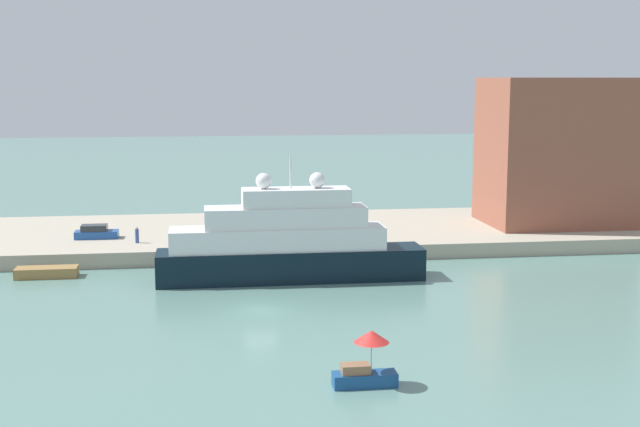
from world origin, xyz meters
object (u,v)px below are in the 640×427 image
at_px(parked_car, 96,232).
at_px(person_figure, 137,235).
at_px(large_yacht, 287,244).
at_px(harbor_building, 555,151).
at_px(small_motorboat, 366,361).
at_px(mooring_bollard, 245,243).
at_px(work_barge, 47,272).

relative_size(parked_car, person_figure, 2.68).
height_order(parked_car, person_figure, person_figure).
distance_m(large_yacht, parked_car, 22.76).
bearing_deg(harbor_building, person_figure, -173.02).
bearing_deg(harbor_building, small_motorboat, -123.98).
bearing_deg(small_motorboat, parked_car, 115.44).
bearing_deg(harbor_building, parked_car, -177.18).
bearing_deg(parked_car, harbor_building, 2.82).
height_order(small_motorboat, person_figure, small_motorboat).
bearing_deg(parked_car, small_motorboat, -64.56).
bearing_deg(person_figure, mooring_bollard, -19.16).
bearing_deg(small_motorboat, person_figure, 111.92).
bearing_deg(person_figure, harbor_building, 6.98).
bearing_deg(large_yacht, harbor_building, 28.58).
height_order(person_figure, mooring_bollard, person_figure).
height_order(work_barge, parked_car, parked_car).
height_order(harbor_building, mooring_bollard, harbor_building).
xyz_separation_m(small_motorboat, harbor_building, (29.06, 43.11, 7.89)).
bearing_deg(harbor_building, large_yacht, -151.42).
xyz_separation_m(harbor_building, mooring_bollard, (-34.04, -8.96, -7.45)).
bearing_deg(mooring_bollard, work_barge, -167.44).
height_order(small_motorboat, mooring_bollard, small_motorboat).
relative_size(parked_car, mooring_bollard, 4.99).
bearing_deg(harbor_building, mooring_bollard, -165.26).
bearing_deg(large_yacht, mooring_bollard, 112.05).
relative_size(small_motorboat, parked_car, 0.86).
bearing_deg(parked_car, large_yacht, -39.38).
height_order(small_motorboat, harbor_building, harbor_building).
relative_size(large_yacht, harbor_building, 1.44).
bearing_deg(large_yacht, small_motorboat, -86.09).
relative_size(small_motorboat, mooring_bollard, 4.29).
height_order(large_yacht, harbor_building, harbor_building).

